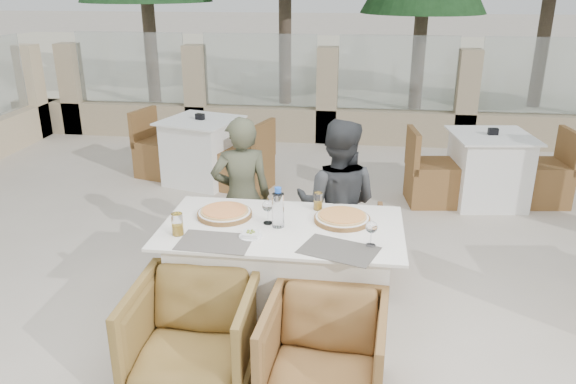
# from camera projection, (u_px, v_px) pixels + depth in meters

# --- Properties ---
(ground) EXTENTS (80.00, 80.00, 0.00)m
(ground) POSITION_uv_depth(u_px,v_px,m) (280.00, 316.00, 4.10)
(ground) COLOR beige
(ground) RESTS_ON ground
(sand_patch) EXTENTS (30.00, 16.00, 0.01)m
(sand_patch) POSITION_uv_depth(u_px,v_px,m) (347.00, 60.00, 17.07)
(sand_patch) COLOR beige
(sand_patch) RESTS_ON ground
(perimeter_wall_far) EXTENTS (10.00, 0.34, 1.60)m
(perimeter_wall_far) POSITION_uv_depth(u_px,v_px,m) (327.00, 89.00, 8.26)
(perimeter_wall_far) COLOR tan
(perimeter_wall_far) RESTS_ON ground
(dining_table) EXTENTS (1.60, 0.90, 0.77)m
(dining_table) POSITION_uv_depth(u_px,v_px,m) (282.00, 277.00, 3.86)
(dining_table) COLOR white
(dining_table) RESTS_ON ground
(placemat_near_left) EXTENTS (0.46, 0.32, 0.00)m
(placemat_near_left) POSITION_uv_depth(u_px,v_px,m) (215.00, 242.00, 3.50)
(placemat_near_left) COLOR #635C55
(placemat_near_left) RESTS_ON dining_table
(placemat_near_right) EXTENTS (0.52, 0.43, 0.00)m
(placemat_near_right) POSITION_uv_depth(u_px,v_px,m) (339.00, 250.00, 3.39)
(placemat_near_right) COLOR #514D46
(placemat_near_right) RESTS_ON dining_table
(pizza_left) EXTENTS (0.46, 0.46, 0.05)m
(pizza_left) POSITION_uv_depth(u_px,v_px,m) (225.00, 213.00, 3.88)
(pizza_left) COLOR #F35821
(pizza_left) RESTS_ON dining_table
(pizza_right) EXTENTS (0.45, 0.45, 0.05)m
(pizza_right) POSITION_uv_depth(u_px,v_px,m) (342.00, 218.00, 3.79)
(pizza_right) COLOR #CF591C
(pizza_right) RESTS_ON dining_table
(water_bottle) EXTENTS (0.10, 0.10, 0.28)m
(water_bottle) POSITION_uv_depth(u_px,v_px,m) (278.00, 207.00, 3.67)
(water_bottle) COLOR #BDE2F8
(water_bottle) RESTS_ON dining_table
(wine_glass_centre) EXTENTS (0.08, 0.08, 0.18)m
(wine_glass_centre) POSITION_uv_depth(u_px,v_px,m) (268.00, 211.00, 3.74)
(wine_glass_centre) COLOR white
(wine_glass_centre) RESTS_ON dining_table
(wine_glass_corner) EXTENTS (0.10, 0.10, 0.18)m
(wine_glass_corner) POSITION_uv_depth(u_px,v_px,m) (371.00, 232.00, 3.42)
(wine_glass_corner) COLOR silver
(wine_glass_corner) RESTS_ON dining_table
(beer_glass_left) EXTENTS (0.10, 0.10, 0.15)m
(beer_glass_left) POSITION_uv_depth(u_px,v_px,m) (177.00, 224.00, 3.58)
(beer_glass_left) COLOR gold
(beer_glass_left) RESTS_ON dining_table
(beer_glass_right) EXTENTS (0.08, 0.08, 0.13)m
(beer_glass_right) POSITION_uv_depth(u_px,v_px,m) (318.00, 201.00, 3.98)
(beer_glass_right) COLOR gold
(beer_glass_right) RESTS_ON dining_table
(olive_dish) EXTENTS (0.12, 0.12, 0.04)m
(olive_dish) POSITION_uv_depth(u_px,v_px,m) (251.00, 234.00, 3.56)
(olive_dish) COLOR white
(olive_dish) RESTS_ON dining_table
(armchair_far_left) EXTENTS (0.85, 0.86, 0.61)m
(armchair_far_left) POSITION_uv_depth(u_px,v_px,m) (233.00, 239.00, 4.61)
(armchair_far_left) COLOR olive
(armchair_far_left) RESTS_ON ground
(armchair_far_right) EXTENTS (0.62, 0.63, 0.57)m
(armchair_far_right) POSITION_uv_depth(u_px,v_px,m) (345.00, 243.00, 4.60)
(armchair_far_right) COLOR #936135
(armchair_far_right) RESTS_ON ground
(armchair_near_left) EXTENTS (0.72, 0.74, 0.67)m
(armchair_near_left) POSITION_uv_depth(u_px,v_px,m) (194.00, 336.00, 3.31)
(armchair_near_left) COLOR olive
(armchair_near_left) RESTS_ON ground
(armchair_near_right) EXTENTS (0.72, 0.74, 0.63)m
(armchair_near_right) POSITION_uv_depth(u_px,v_px,m) (324.00, 355.00, 3.17)
(armchair_near_right) COLOR brown
(armchair_near_right) RESTS_ON ground
(diner_left) EXTENTS (0.56, 0.45, 1.32)m
(diner_left) POSITION_uv_depth(u_px,v_px,m) (242.00, 197.00, 4.52)
(diner_left) COLOR #4C4F3A
(diner_left) RESTS_ON ground
(diner_right) EXTENTS (0.72, 0.59, 1.36)m
(diner_right) POSITION_uv_depth(u_px,v_px,m) (337.00, 205.00, 4.32)
(diner_right) COLOR #343639
(diner_right) RESTS_ON ground
(bg_table_a) EXTENTS (1.80, 1.25, 0.77)m
(bg_table_a) POSITION_uv_depth(u_px,v_px,m) (202.00, 151.00, 6.70)
(bg_table_a) COLOR white
(bg_table_a) RESTS_ON ground
(bg_table_b) EXTENTS (1.73, 1.02, 0.77)m
(bg_table_b) POSITION_uv_depth(u_px,v_px,m) (488.00, 169.00, 6.06)
(bg_table_b) COLOR white
(bg_table_b) RESTS_ON ground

